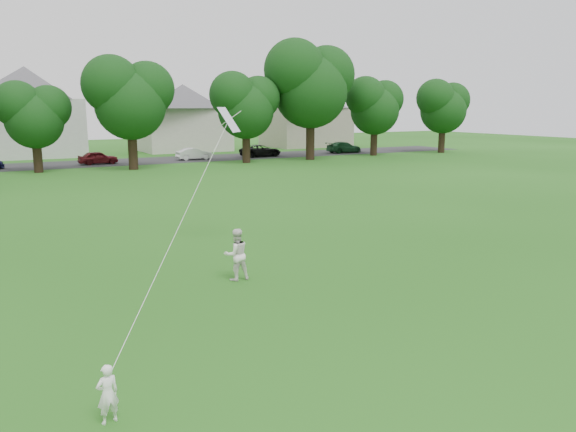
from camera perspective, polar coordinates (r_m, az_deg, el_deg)
ground at (r=11.93m, az=-2.53°, el=-13.33°), size 160.00×160.00×0.00m
street at (r=52.19m, az=-23.68°, el=4.70°), size 90.00×7.00×0.01m
toddler at (r=9.65m, az=-17.86°, el=-16.83°), size 0.40×0.30×0.98m
older_boy at (r=16.19m, az=-5.27°, el=-3.91°), size 0.75×0.59×1.51m
kite at (r=14.40m, az=-9.80°, el=1.58°), size 3.77×5.55×12.41m
tree_row at (r=46.28m, az=-18.80°, el=11.90°), size 82.35×8.29×11.32m
parked_cars at (r=51.18m, az=-23.25°, el=5.29°), size 64.38×2.11×1.29m
house_row at (r=62.04m, az=-23.73°, el=9.98°), size 77.19×14.21×10.37m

